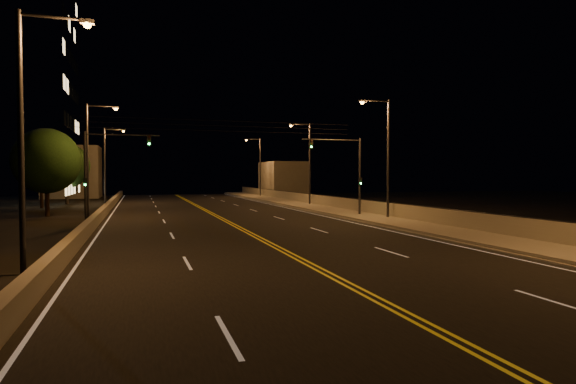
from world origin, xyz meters
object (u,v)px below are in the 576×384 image
object	(u,v)px
streetlight_4	(29,123)
streetlight_6	(107,160)
traffic_signal_left	(100,167)
tree_2	(66,166)
streetlight_1	(385,151)
traffic_signal_right	(349,168)
streetlight_5	(91,152)
streetlight_3	(259,163)
streetlight_2	(307,159)
tree_0	(47,161)
tree_1	(41,166)

from	to	relation	value
streetlight_4	streetlight_6	size ratio (longest dim) A/B	1.00
streetlight_4	traffic_signal_left	bearing A→B (deg)	86.36
streetlight_4	tree_2	bearing A→B (deg)	95.97
streetlight_6	streetlight_1	bearing A→B (deg)	-54.18
streetlight_6	streetlight_4	bearing A→B (deg)	-90.00
traffic_signal_right	traffic_signal_left	distance (m)	18.88
streetlight_5	traffic_signal_right	world-z (taller)	streetlight_5
tree_2	streetlight_3	bearing A→B (deg)	20.07
streetlight_5	streetlight_4	bearing A→B (deg)	-90.00
tree_2	streetlight_6	bearing A→B (deg)	-9.81
streetlight_2	tree_0	bearing A→B (deg)	-168.15
streetlight_1	tree_2	xyz separation A→B (m)	(-26.08, 30.51, -0.70)
streetlight_4	traffic_signal_right	bearing A→B (deg)	40.43
streetlight_4	traffic_signal_left	size ratio (longest dim) A/B	1.41
tree_0	traffic_signal_right	bearing A→B (deg)	-20.68
streetlight_3	streetlight_5	world-z (taller)	same
streetlight_1	streetlight_2	distance (m)	17.47
streetlight_4	traffic_signal_right	world-z (taller)	streetlight_4
streetlight_1	traffic_signal_left	world-z (taller)	streetlight_1
streetlight_4	tree_2	world-z (taller)	streetlight_4
streetlight_5	tree_0	distance (m)	4.94
streetlight_3	streetlight_4	size ratio (longest dim) A/B	1.00
streetlight_5	traffic_signal_right	xyz separation A→B (m)	(19.96, -5.81, -1.23)
streetlight_2	streetlight_3	bearing A→B (deg)	90.00
tree_0	tree_2	bearing A→B (deg)	92.72
traffic_signal_right	traffic_signal_left	world-z (taller)	same
streetlight_2	streetlight_4	world-z (taller)	same
tree_2	tree_0	bearing A→B (deg)	-87.28
tree_1	tree_2	distance (m)	7.09
traffic_signal_left	tree_2	size ratio (longest dim) A/B	0.89
streetlight_3	traffic_signal_right	distance (m)	36.86
streetlight_4	tree_1	xyz separation A→B (m)	(-6.16, 37.37, -0.87)
streetlight_6	tree_2	size ratio (longest dim) A/B	1.26
streetlight_2	tree_0	size ratio (longest dim) A/B	1.24
traffic_signal_left	streetlight_3	bearing A→B (deg)	61.05
streetlight_2	streetlight_6	xyz separation A→B (m)	(-21.45, 12.24, 0.00)
streetlight_4	tree_2	distance (m)	44.54
streetlight_3	streetlight_5	bearing A→B (deg)	-124.68
streetlight_1	traffic_signal_left	distance (m)	20.65
tree_0	tree_2	size ratio (longest dim) A/B	1.01
streetlight_2	tree_1	distance (m)	28.28
streetlight_6	traffic_signal_left	size ratio (longest dim) A/B	1.41
streetlight_4	tree_1	bearing A→B (deg)	99.35
streetlight_6	traffic_signal_left	world-z (taller)	streetlight_6
tree_0	streetlight_3	bearing A→B (deg)	47.86
traffic_signal_right	streetlight_6	bearing A→B (deg)	127.01
streetlight_1	streetlight_4	world-z (taller)	same
streetlight_2	tree_1	xyz separation A→B (m)	(-27.60, 6.12, -0.87)
streetlight_6	traffic_signal_right	size ratio (longest dim) A/B	1.41
streetlight_1	tree_2	size ratio (longest dim) A/B	1.26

